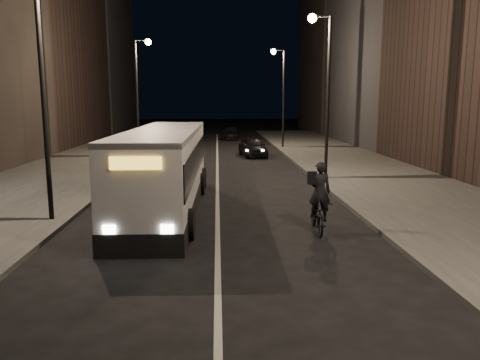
{
  "coord_description": "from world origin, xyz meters",
  "views": [
    {
      "loc": [
        0.02,
        -11.63,
        4.14
      ],
      "look_at": [
        0.76,
        3.64,
        1.5
      ],
      "focal_mm": 35.0,
      "sensor_mm": 36.0,
      "label": 1
    }
  ],
  "objects": [
    {
      "name": "building_row_left",
      "position": [
        -16.0,
        28.5,
        11.0
      ],
      "size": [
        8.0,
        61.0,
        22.0
      ],
      "primitive_type": "cube",
      "color": "black",
      "rests_on": "ground"
    },
    {
      "name": "car_mid",
      "position": [
        -3.6,
        29.6,
        0.74
      ],
      "size": [
        2.16,
        4.68,
        1.49
      ],
      "primitive_type": "imported",
      "rotation": [
        0.0,
        0.0,
        3.01
      ],
      "color": "#313133",
      "rests_on": "ground"
    },
    {
      "name": "streetlight_right_far",
      "position": [
        5.33,
        28.0,
        5.36
      ],
      "size": [
        1.2,
        0.44,
        8.12
      ],
      "color": "black",
      "rests_on": "sidewalk_right"
    },
    {
      "name": "streetlight_right_mid",
      "position": [
        5.33,
        12.0,
        5.36
      ],
      "size": [
        1.2,
        0.44,
        8.12
      ],
      "color": "black",
      "rests_on": "sidewalk_right"
    },
    {
      "name": "car_far",
      "position": [
        1.49,
        37.95,
        0.63
      ],
      "size": [
        2.22,
        4.53,
        1.27
      ],
      "primitive_type": "imported",
      "rotation": [
        0.0,
        0.0,
        -0.1
      ],
      "color": "black",
      "rests_on": "ground"
    },
    {
      "name": "city_bus",
      "position": [
        -1.96,
        5.92,
        1.66
      ],
      "size": [
        2.84,
        11.38,
        3.05
      ],
      "rotation": [
        0.0,
        0.0,
        -0.02
      ],
      "color": "silver",
      "rests_on": "ground"
    },
    {
      "name": "streetlight_left_far",
      "position": [
        -5.33,
        22.0,
        5.36
      ],
      "size": [
        1.2,
        0.44,
        8.12
      ],
      "color": "black",
      "rests_on": "sidewalk_left"
    },
    {
      "name": "ground",
      "position": [
        0.0,
        0.0,
        0.0
      ],
      "size": [
        180.0,
        180.0,
        0.0
      ],
      "primitive_type": "plane",
      "color": "black",
      "rests_on": "ground"
    },
    {
      "name": "building_row_right",
      "position": [
        16.0,
        27.5,
        10.5
      ],
      "size": [
        8.0,
        61.0,
        21.0
      ],
      "primitive_type": "cube",
      "color": "black",
      "rests_on": "ground"
    },
    {
      "name": "sidewalk_right",
      "position": [
        8.5,
        14.0,
        0.08
      ],
      "size": [
        7.0,
        70.0,
        0.16
      ],
      "primitive_type": "cube",
      "color": "#373735",
      "rests_on": "ground"
    },
    {
      "name": "streetlight_left_near",
      "position": [
        -5.33,
        4.0,
        5.36
      ],
      "size": [
        1.2,
        0.44,
        8.12
      ],
      "color": "black",
      "rests_on": "sidewalk_left"
    },
    {
      "name": "sidewalk_left",
      "position": [
        -8.5,
        14.0,
        0.08
      ],
      "size": [
        7.0,
        70.0,
        0.16
      ],
      "primitive_type": "cube",
      "color": "#373735",
      "rests_on": "ground"
    },
    {
      "name": "cyclist_on_bicycle",
      "position": [
        3.17,
        2.57,
        0.75
      ],
      "size": [
        0.76,
        1.99,
        2.26
      ],
      "rotation": [
        0.0,
        0.0,
        -0.04
      ],
      "color": "black",
      "rests_on": "ground"
    },
    {
      "name": "car_near",
      "position": [
        2.61,
        22.64,
        0.69
      ],
      "size": [
        2.18,
        4.25,
        1.38
      ],
      "primitive_type": "imported",
      "rotation": [
        0.0,
        0.0,
        0.14
      ],
      "color": "black",
      "rests_on": "ground"
    }
  ]
}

